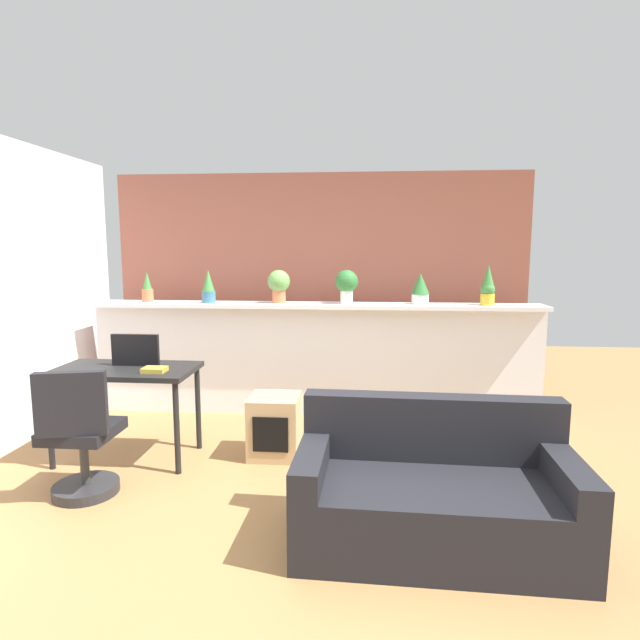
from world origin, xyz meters
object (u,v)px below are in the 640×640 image
object	(u,v)px
potted_plant_0	(147,289)
book_on_desk	(154,370)
potted_plant_3	(347,284)
office_chair	(80,443)
potted_plant_4	(420,288)
couch	(434,496)
potted_plant_1	(208,287)
desk	(125,378)
potted_plant_2	(279,284)
tv_monitor	(135,350)
side_cube_shelf	(275,426)
potted_plant_5	(488,287)

from	to	relation	value
potted_plant_0	book_on_desk	distance (m)	1.57
potted_plant_3	office_chair	bearing A→B (deg)	-132.16
potted_plant_4	couch	world-z (taller)	potted_plant_4
potted_plant_1	office_chair	world-z (taller)	potted_plant_1
couch	potted_plant_3	bearing A→B (deg)	104.49
potted_plant_4	desk	world-z (taller)	potted_plant_4
desk	couch	world-z (taller)	couch
potted_plant_4	office_chair	bearing A→B (deg)	-142.03
potted_plant_4	couch	bearing A→B (deg)	-93.50
potted_plant_2	tv_monitor	world-z (taller)	potted_plant_2
potted_plant_0	potted_plant_4	bearing A→B (deg)	0.15
potted_plant_3	side_cube_shelf	xyz separation A→B (m)	(-0.54, -1.09, -1.09)
potted_plant_5	potted_plant_0	bearing A→B (deg)	179.36
potted_plant_4	book_on_desk	distance (m)	2.60
potted_plant_4	side_cube_shelf	size ratio (longest dim) A/B	0.60
potted_plant_3	potted_plant_4	xyz separation A→B (m)	(0.72, 0.00, -0.04)
potted_plant_0	office_chair	distance (m)	2.13
potted_plant_1	potted_plant_3	xyz separation A→B (m)	(1.39, 0.03, 0.04)
desk	office_chair	distance (m)	0.72
potted_plant_4	potted_plant_1	bearing A→B (deg)	-179.10
potted_plant_5	couch	world-z (taller)	potted_plant_5
potted_plant_2	tv_monitor	size ratio (longest dim) A/B	0.86
potted_plant_4	office_chair	distance (m)	3.24
potted_plant_3	desk	distance (m)	2.22
potted_plant_4	tv_monitor	world-z (taller)	potted_plant_4
desk	potted_plant_0	bearing A→B (deg)	104.56
potted_plant_4	potted_plant_5	distance (m)	0.64
potted_plant_4	potted_plant_3	bearing A→B (deg)	-179.77
side_cube_shelf	potted_plant_2	bearing A→B (deg)	96.97
side_cube_shelf	couch	xyz separation A→B (m)	(1.13, -1.17, 0.03)
potted_plant_0	potted_plant_2	size ratio (longest dim) A/B	0.94
tv_monitor	couch	size ratio (longest dim) A/B	0.24
potted_plant_5	desk	size ratio (longest dim) A/B	0.35
potted_plant_4	side_cube_shelf	bearing A→B (deg)	-139.22
potted_plant_1	potted_plant_2	size ratio (longest dim) A/B	1.01
potted_plant_2	side_cube_shelf	xyz separation A→B (m)	(0.13, -1.09, -1.09)
potted_plant_2	side_cube_shelf	world-z (taller)	potted_plant_2
office_chair	side_cube_shelf	bearing A→B (deg)	34.70
desk	book_on_desk	bearing A→B (deg)	-22.05
side_cube_shelf	desk	bearing A→B (deg)	-172.67
potted_plant_0	potted_plant_3	bearing A→B (deg)	0.12
potted_plant_4	book_on_desk	xyz separation A→B (m)	(-2.14, -1.36, -0.53)
potted_plant_0	potted_plant_2	xyz separation A→B (m)	(1.36, 0.00, 0.06)
potted_plant_1	book_on_desk	xyz separation A→B (m)	(-0.03, -1.33, -0.54)
tv_monitor	office_chair	xyz separation A→B (m)	(-0.07, -0.75, -0.49)
potted_plant_0	side_cube_shelf	size ratio (longest dim) A/B	0.62
tv_monitor	side_cube_shelf	world-z (taller)	tv_monitor
potted_plant_1	couch	bearing A→B (deg)	-48.46
potted_plant_2	desk	size ratio (longest dim) A/B	0.30
potted_plant_2	side_cube_shelf	size ratio (longest dim) A/B	0.66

